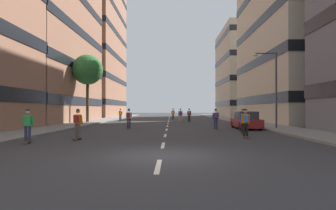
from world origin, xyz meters
TOP-DOWN VIEW (x-y plane):
  - ground_plane at (0.00, 25.67)m, footprint 154.03×154.03m
  - sidewalk_left at (-9.77, 28.88)m, footprint 3.40×70.60m
  - sidewalk_right at (9.77, 28.88)m, footprint 3.40×70.60m
  - lane_markings at (0.00, 25.50)m, footprint 0.16×57.20m
  - building_left_mid at (-17.61, 26.60)m, footprint 12.39×21.53m
  - building_left_far at (-17.61, 51.83)m, footprint 12.39×23.54m
  - building_right_mid at (17.61, 26.60)m, footprint 12.39×21.15m
  - building_right_far at (17.61, 51.83)m, footprint 12.39×17.88m
  - parked_car_near at (6.87, 13.93)m, footprint 1.82×4.40m
  - street_tree_near at (-9.77, 23.45)m, footprint 3.65×3.65m
  - streetlamp_right at (9.06, 13.71)m, footprint 2.13×0.30m
  - skater_0 at (-4.93, 5.27)m, footprint 0.56×0.92m
  - skater_1 at (-3.34, 14.03)m, footprint 0.55×0.91m
  - skater_2 at (5.51, 9.41)m, footprint 0.55×0.91m
  - skater_3 at (4.09, 12.78)m, footprint 0.54×0.91m
  - skater_4 at (0.66, 35.17)m, footprint 0.54×0.91m
  - skater_5 at (4.90, 6.45)m, footprint 0.55×0.91m
  - skater_6 at (-6.95, 3.63)m, footprint 0.56×0.92m
  - skater_7 at (1.56, 25.67)m, footprint 0.53×0.90m
  - skater_8 at (2.78, 27.10)m, footprint 0.54×0.91m
  - skater_9 at (-6.62, 28.18)m, footprint 0.57×0.92m

SIDE VIEW (x-z plane):
  - ground_plane at x=0.00m, z-range 0.00..0.00m
  - lane_markings at x=0.00m, z-range 0.00..0.01m
  - sidewalk_left at x=-9.77m, z-range 0.00..0.14m
  - sidewalk_right at x=9.77m, z-range 0.00..0.14m
  - parked_car_near at x=6.87m, z-range -0.06..1.46m
  - skater_4 at x=0.66m, z-range 0.10..1.87m
  - skater_6 at x=-6.95m, z-range 0.10..1.87m
  - skater_9 at x=-6.62m, z-range 0.10..1.87m
  - skater_0 at x=-4.93m, z-range 0.13..1.90m
  - skater_1 at x=-3.34m, z-range 0.13..1.90m
  - skater_2 at x=5.51m, z-range 0.13..1.90m
  - skater_3 at x=4.09m, z-range 0.13..1.90m
  - skater_5 at x=4.90m, z-range 0.13..1.90m
  - skater_7 at x=1.56m, z-range 0.13..1.90m
  - skater_8 at x=2.78m, z-range 0.13..1.90m
  - streetlamp_right at x=9.06m, z-range 0.89..7.39m
  - street_tree_near at x=-9.77m, z-range 2.35..10.52m
  - building_right_far at x=17.61m, z-range 0.09..19.14m
  - building_right_mid at x=17.61m, z-range 0.09..29.21m
  - building_left_mid at x=-17.61m, z-range 0.09..31.81m
  - building_left_far at x=-17.61m, z-range 0.09..35.24m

